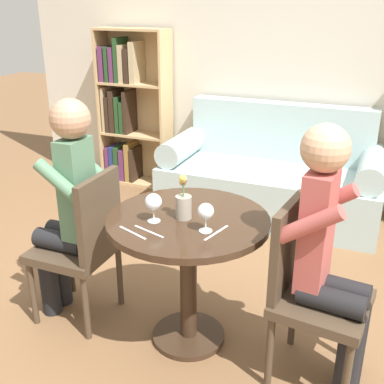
# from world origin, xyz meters

# --- Properties ---
(ground_plane) EXTENTS (16.00, 16.00, 0.00)m
(ground_plane) POSITION_xyz_m (0.00, 0.00, 0.00)
(ground_plane) COLOR brown
(back_wall) EXTENTS (5.20, 0.05, 2.70)m
(back_wall) POSITION_xyz_m (0.00, 2.26, 1.35)
(back_wall) COLOR beige
(back_wall) RESTS_ON ground_plane
(round_table) EXTENTS (0.82, 0.82, 0.74)m
(round_table) POSITION_xyz_m (0.00, 0.00, 0.56)
(round_table) COLOR #382619
(round_table) RESTS_ON ground_plane
(couch) EXTENTS (1.83, 0.80, 0.92)m
(couch) POSITION_xyz_m (0.00, 1.84, 0.31)
(couch) COLOR #A8C1C1
(couch) RESTS_ON ground_plane
(bookshelf_left) EXTENTS (0.70, 0.28, 1.51)m
(bookshelf_left) POSITION_xyz_m (-1.52, 2.10, 0.74)
(bookshelf_left) COLOR tan
(bookshelf_left) RESTS_ON ground_plane
(chair_left) EXTENTS (0.42, 0.42, 0.90)m
(chair_left) POSITION_xyz_m (-0.62, -0.04, 0.49)
(chair_left) COLOR #473828
(chair_left) RESTS_ON ground_plane
(chair_right) EXTENTS (0.47, 0.47, 0.90)m
(chair_right) POSITION_xyz_m (0.62, -0.02, 0.49)
(chair_right) COLOR #473828
(chair_right) RESTS_ON ground_plane
(person_left) EXTENTS (0.42, 0.34, 1.30)m
(person_left) POSITION_xyz_m (-0.70, -0.04, 0.70)
(person_left) COLOR black
(person_left) RESTS_ON ground_plane
(person_right) EXTENTS (0.44, 0.37, 1.28)m
(person_right) POSITION_xyz_m (0.70, -0.03, 0.69)
(person_right) COLOR black
(person_right) RESTS_ON ground_plane
(wine_glass_left) EXTENTS (0.08, 0.08, 0.15)m
(wine_glass_left) POSITION_xyz_m (-0.14, -0.10, 0.84)
(wine_glass_left) COLOR white
(wine_glass_left) RESTS_ON round_table
(wine_glass_right) EXTENTS (0.08, 0.08, 0.14)m
(wine_glass_right) POSITION_xyz_m (0.13, -0.11, 0.83)
(wine_glass_right) COLOR white
(wine_glass_right) RESTS_ON round_table
(flower_vase) EXTENTS (0.08, 0.08, 0.24)m
(flower_vase) POSITION_xyz_m (-0.02, -0.01, 0.83)
(flower_vase) COLOR #9E9384
(flower_vase) RESTS_ON round_table
(knife_left_setting) EXTENTS (0.06, 0.19, 0.00)m
(knife_left_setting) POSITION_xyz_m (0.19, -0.11, 0.74)
(knife_left_setting) COLOR silver
(knife_left_setting) RESTS_ON round_table
(fork_left_setting) EXTENTS (0.18, 0.07, 0.00)m
(fork_left_setting) POSITION_xyz_m (-0.11, -0.21, 0.74)
(fork_left_setting) COLOR silver
(fork_left_setting) RESTS_ON round_table
(knife_right_setting) EXTENTS (0.18, 0.08, 0.00)m
(knife_right_setting) POSITION_xyz_m (-0.18, -0.26, 0.74)
(knife_right_setting) COLOR silver
(knife_right_setting) RESTS_ON round_table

